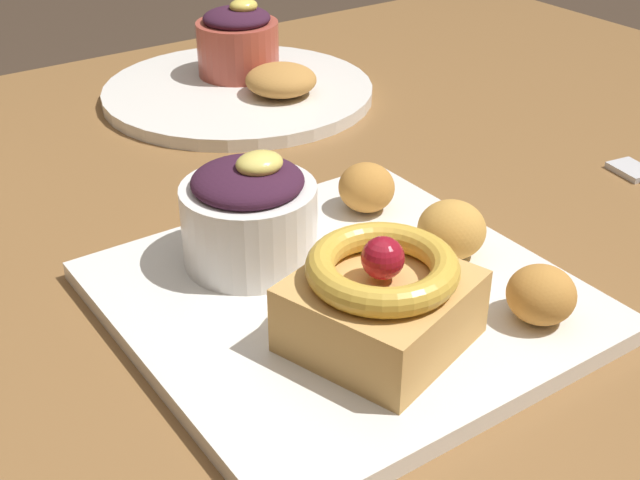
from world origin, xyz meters
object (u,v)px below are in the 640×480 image
cake_slice (381,298)px  back_ramekin (238,41)px  fritter_front (452,230)px  fritter_back (367,187)px  back_pastry (281,80)px  berry_ramekin (249,214)px  fritter_middle (541,295)px  back_plate (238,92)px  front_plate (338,301)px

cake_slice → back_ramekin: size_ratio=1.37×
fritter_front → cake_slice: bearing=-153.8°
fritter_back → back_pastry: size_ratio=0.60×
berry_ramekin → back_pastry: berry_ramekin is taller
fritter_back → back_ramekin: bearing=76.9°
fritter_middle → back_plate: (0.05, 0.44, -0.02)m
berry_ramekin → fritter_front: bearing=-32.1°
back_pastry → fritter_front: bearing=-102.2°
fritter_middle → back_plate: fritter_middle is taller
fritter_back → back_pastry: (0.07, 0.23, -0.00)m
fritter_front → back_ramekin: bearing=80.6°
berry_ramekin → back_pastry: 0.30m
berry_ramekin → front_plate: bearing=-69.7°
berry_ramekin → fritter_front: 0.13m
cake_slice → fritter_back: (0.09, 0.13, -0.01)m
front_plate → berry_ramekin: bearing=110.3°
back_ramekin → back_plate: bearing=-122.2°
fritter_back → back_pastry: 0.24m
berry_ramekin → fritter_middle: (0.10, -0.15, -0.02)m
fritter_middle → back_ramekin: (0.07, 0.47, 0.02)m
fritter_middle → back_plate: size_ratio=0.15×
fritter_front → back_pastry: fritter_front is taller
cake_slice → fritter_back: 0.16m
fritter_back → back_ramekin: size_ratio=0.50×
cake_slice → back_plate: bearing=70.8°
fritter_middle → fritter_back: fritter_back is taller
cake_slice → fritter_back: size_ratio=2.74×
fritter_front → berry_ramekin: bearing=147.9°
cake_slice → fritter_middle: 0.10m
fritter_front → fritter_back: size_ratio=1.10×
front_plate → fritter_middle: 0.12m
berry_ramekin → fritter_back: bearing=6.9°
back_ramekin → back_pastry: (0.00, -0.07, -0.02)m
fritter_front → back_plate: fritter_front is taller
cake_slice → back_pastry: 0.40m
front_plate → fritter_front: (0.09, -0.00, 0.02)m
back_ramekin → back_pastry: back_ramekin is taller
front_plate → fritter_front: 0.09m
cake_slice → fritter_middle: (0.09, -0.04, -0.01)m
front_plate → back_ramekin: (0.15, 0.38, 0.04)m
back_pastry → back_plate: bearing=117.8°
fritter_middle → fritter_back: bearing=90.2°
cake_slice → back_plate: (0.14, 0.40, -0.03)m
front_plate → cake_slice: bearing=-99.9°
fritter_middle → back_ramekin: back_ramekin is taller
fritter_front → fritter_middle: size_ratio=1.11×
fritter_front → fritter_back: (-0.01, 0.08, -0.00)m
fritter_front → back_pastry: 0.32m
back_pastry → berry_ramekin: bearing=-126.1°
berry_ramekin → fritter_back: size_ratio=2.11×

